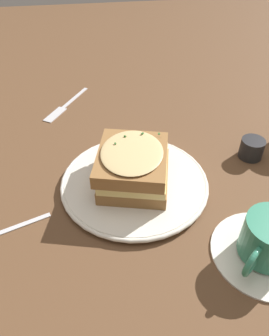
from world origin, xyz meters
The scene contains 6 objects.
ground_plane centered at (0.00, 0.00, 0.00)m, with size 2.40×2.40×0.00m, color brown.
dinner_plate centered at (0.01, -0.03, 0.01)m, with size 0.26×0.26×0.01m.
sandwich centered at (0.01, -0.03, 0.05)m, with size 0.15×0.16×0.07m.
teacup_with_saucer centered at (-0.16, 0.14, 0.03)m, with size 0.15×0.15×0.07m.
fork centered at (0.14, -0.31, 0.00)m, with size 0.11×0.15×0.00m.
condiment_pot centered at (-0.23, -0.08, 0.02)m, with size 0.05×0.05×0.04m, color black.
Camera 1 is at (0.07, 0.39, 0.41)m, focal length 35.00 mm.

